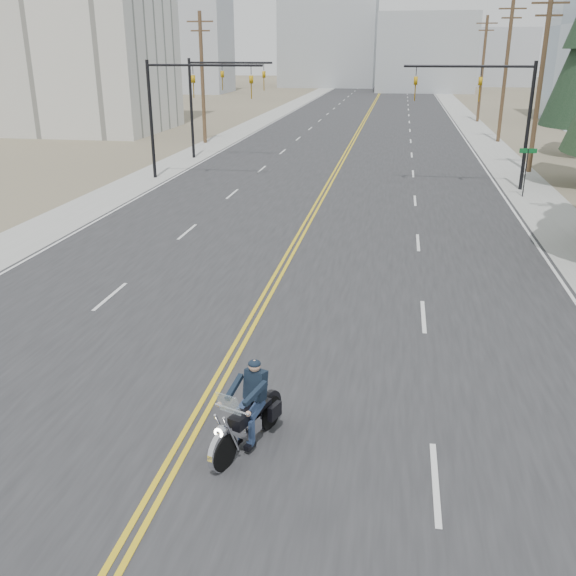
% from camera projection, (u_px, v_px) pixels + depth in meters
% --- Properties ---
extents(road, '(20.00, 200.00, 0.01)m').
position_uv_depth(road, '(365.00, 120.00, 73.64)').
color(road, '#303033').
rests_on(road, ground).
extents(sidewalk_left, '(3.00, 200.00, 0.01)m').
position_uv_depth(sidewalk_left, '(267.00, 118.00, 75.45)').
color(sidewalk_left, '#A5A5A0').
rests_on(sidewalk_left, ground).
extents(sidewalk_right, '(3.00, 200.00, 0.01)m').
position_uv_depth(sidewalk_right, '(468.00, 121.00, 71.84)').
color(sidewalk_right, '#A5A5A0').
rests_on(sidewalk_right, ground).
extents(traffic_mast_left, '(7.10, 0.26, 7.00)m').
position_uv_depth(traffic_mast_left, '(182.00, 96.00, 38.22)').
color(traffic_mast_left, black).
rests_on(traffic_mast_left, ground).
extents(traffic_mast_right, '(7.10, 0.26, 7.00)m').
position_uv_depth(traffic_mast_right, '(493.00, 100.00, 35.40)').
color(traffic_mast_right, black).
rests_on(traffic_mast_right, ground).
extents(traffic_mast_far, '(6.10, 0.26, 7.00)m').
position_uv_depth(traffic_mast_far, '(213.00, 90.00, 45.69)').
color(traffic_mast_far, black).
rests_on(traffic_mast_far, ground).
extents(street_sign, '(0.90, 0.06, 2.62)m').
position_uv_depth(street_sign, '(527.00, 164.00, 34.36)').
color(street_sign, black).
rests_on(street_sign, ground).
extents(utility_pole_c, '(2.20, 0.30, 11.00)m').
position_uv_depth(utility_pole_c, '(540.00, 81.00, 40.12)').
color(utility_pole_c, brown).
rests_on(utility_pole_c, ground).
extents(utility_pole_d, '(2.20, 0.30, 11.50)m').
position_uv_depth(utility_pole_d, '(506.00, 70.00, 53.89)').
color(utility_pole_d, brown).
rests_on(utility_pole_d, ground).
extents(utility_pole_e, '(2.20, 0.30, 11.00)m').
position_uv_depth(utility_pole_e, '(483.00, 68.00, 69.68)').
color(utility_pole_e, brown).
rests_on(utility_pole_e, ground).
extents(utility_pole_left, '(2.20, 0.30, 10.50)m').
position_uv_depth(utility_pole_left, '(202.00, 76.00, 53.37)').
color(utility_pole_left, brown).
rests_on(utility_pole_left, ground).
extents(haze_bldg_a, '(14.00, 12.00, 22.00)m').
position_uv_depth(haze_bldg_a, '(189.00, 30.00, 116.88)').
color(haze_bldg_a, '#B7BCC6').
rests_on(haze_bldg_a, ground).
extents(haze_bldg_b, '(18.00, 14.00, 14.00)m').
position_uv_depth(haze_bldg_b, '(426.00, 53.00, 120.76)').
color(haze_bldg_b, '#ADB2B7').
rests_on(haze_bldg_b, ground).
extents(haze_bldg_d, '(20.00, 15.00, 26.00)m').
position_uv_depth(haze_bldg_d, '(329.00, 22.00, 135.66)').
color(haze_bldg_d, '#ADB2B7').
rests_on(haze_bldg_d, ground).
extents(haze_bldg_e, '(14.00, 14.00, 12.00)m').
position_uv_depth(haze_bldg_e, '(500.00, 57.00, 141.54)').
color(haze_bldg_e, '#B7BCC6').
rests_on(haze_bldg_e, ground).
extents(haze_bldg_f, '(12.00, 12.00, 16.00)m').
position_uv_depth(haze_bldg_f, '(143.00, 47.00, 134.14)').
color(haze_bldg_f, '#ADB2B7').
rests_on(haze_bldg_f, ground).
extents(motorcyclist, '(1.74, 2.53, 1.82)m').
position_uv_depth(motorcyclist, '(247.00, 408.00, 12.67)').
color(motorcyclist, black).
rests_on(motorcyclist, ground).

